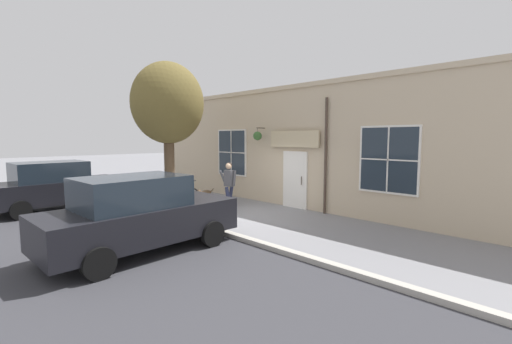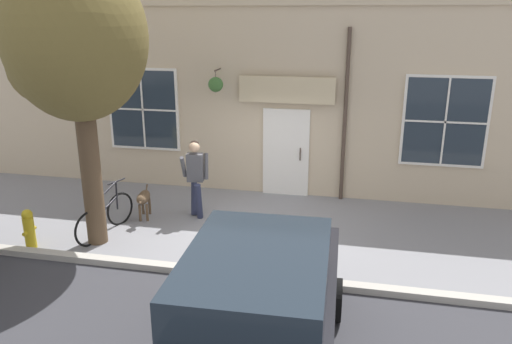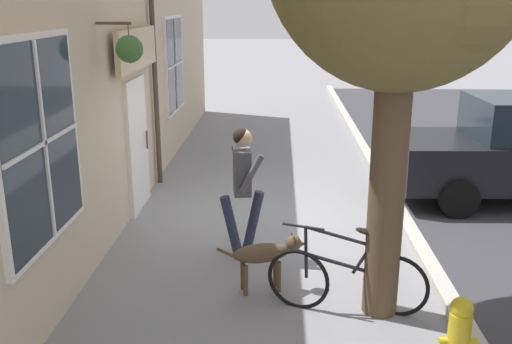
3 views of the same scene
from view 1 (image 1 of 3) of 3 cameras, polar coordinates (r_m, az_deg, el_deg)
The scene contains 10 objects.
ground_plane at distance 11.63m, azimuth -1.92°, elevation -7.17°, with size 90.00×90.00×0.00m, color gray.
curb_and_road at distance 8.90m, azimuth -31.41°, elevation -11.98°, with size 10.10×28.00×0.12m.
storefront_facade at distance 13.03m, azimuth 5.68°, elevation 4.29°, with size 0.95×18.00×4.53m.
pedestrian_walking at distance 12.61m, azimuth -4.51°, elevation -1.46°, with size 0.60×0.55×1.70m.
dog_on_leash at distance 13.31m, azimuth -8.56°, elevation -3.58°, with size 1.04×0.41×0.68m.
street_tree_by_curb at distance 12.88m, azimuth -14.71°, elevation 10.63°, with size 2.64×2.37×5.28m.
leaning_bicycle at distance 13.19m, azimuth -12.72°, elevation -4.08°, with size 1.71×0.39×1.01m.
parked_car_nearest_curb at distance 14.21m, azimuth -30.43°, elevation -2.00°, with size 4.35×2.05×1.75m.
parked_car_mid_block at distance 8.20m, azimuth -18.91°, elevation -6.67°, with size 4.35×2.05×1.75m.
fire_hydrant at distance 13.71m, azimuth -18.24°, elevation -3.79°, with size 0.34×0.20×0.77m.
Camera 1 is at (7.71, 8.31, 2.60)m, focal length 24.00 mm.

